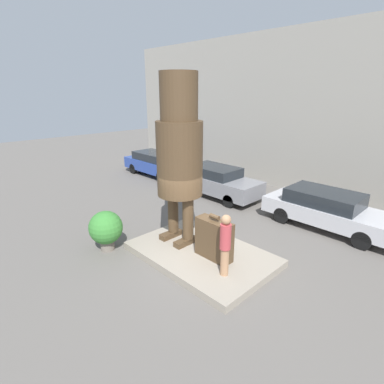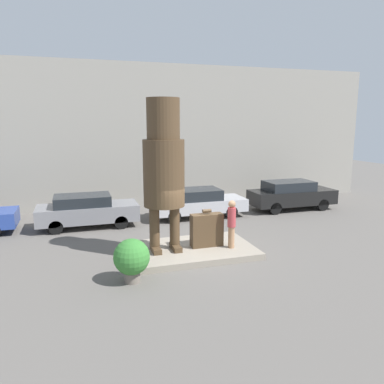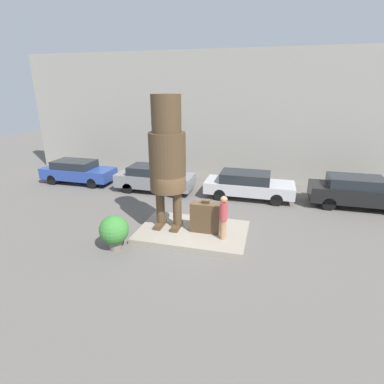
# 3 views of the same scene
# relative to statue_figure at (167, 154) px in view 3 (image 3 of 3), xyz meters

# --- Properties ---
(ground_plane) EXTENTS (60.00, 60.00, 0.00)m
(ground_plane) POSITION_rel_statue_figure_xyz_m (1.04, -0.06, -3.35)
(ground_plane) COLOR #605B56
(pedestal) EXTENTS (4.43, 2.92, 0.22)m
(pedestal) POSITION_rel_statue_figure_xyz_m (1.04, -0.06, -3.24)
(pedestal) COLOR gray
(pedestal) RESTS_ON ground_plane
(building_backdrop) EXTENTS (28.00, 0.60, 7.95)m
(building_backdrop) POSITION_rel_statue_figure_xyz_m (1.04, 8.51, 0.63)
(building_backdrop) COLOR gray
(building_backdrop) RESTS_ON ground_plane
(statue_figure) EXTENTS (1.45, 1.45, 5.35)m
(statue_figure) POSITION_rel_statue_figure_xyz_m (0.00, 0.00, 0.00)
(statue_figure) COLOR #4C3823
(statue_figure) RESTS_ON pedestal
(giant_suitcase) EXTENTS (1.19, 0.44, 1.41)m
(giant_suitcase) POSITION_rel_statue_figure_xyz_m (1.57, -0.07, -2.51)
(giant_suitcase) COLOR #4C3823
(giant_suitcase) RESTS_ON pedestal
(tourist) EXTENTS (0.30, 0.30, 1.77)m
(tourist) POSITION_rel_statue_figure_xyz_m (2.37, -0.53, -2.16)
(tourist) COLOR #A87A56
(tourist) RESTS_ON pedestal
(parked_car_blue) EXTENTS (4.55, 1.74, 1.44)m
(parked_car_blue) POSITION_rel_statue_figure_xyz_m (-7.82, 4.97, -2.58)
(parked_car_blue) COLOR #284293
(parked_car_blue) RESTS_ON ground_plane
(parked_car_grey) EXTENTS (4.49, 1.76, 1.50)m
(parked_car_grey) POSITION_rel_statue_figure_xyz_m (-2.53, 4.72, -2.56)
(parked_car_grey) COLOR gray
(parked_car_grey) RESTS_ON ground_plane
(parked_car_silver) EXTENTS (4.77, 1.81, 1.44)m
(parked_car_silver) POSITION_rel_statue_figure_xyz_m (2.85, 4.95, -2.58)
(parked_car_silver) COLOR #B7B7BC
(parked_car_silver) RESTS_ON ground_plane
(parked_car_black) EXTENTS (4.71, 1.76, 1.59)m
(parked_car_black) POSITION_rel_statue_figure_xyz_m (8.32, 4.99, -2.51)
(parked_car_black) COLOR black
(parked_car_black) RESTS_ON ground_plane
(planter_pot) EXTENTS (1.10, 1.10, 1.35)m
(planter_pot) POSITION_rel_statue_figure_xyz_m (-1.48, -1.95, -2.58)
(planter_pot) COLOR #70665B
(planter_pot) RESTS_ON ground_plane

